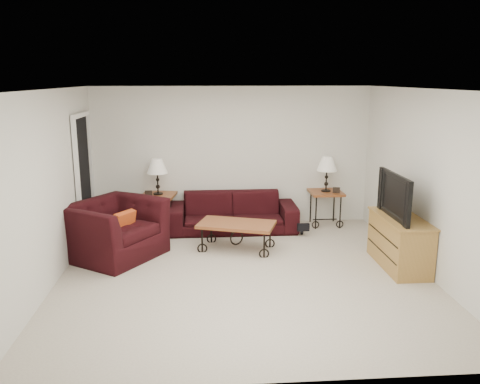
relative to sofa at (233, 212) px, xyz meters
name	(u,v)px	position (x,y,z in m)	size (l,w,h in m)	color
ground	(244,274)	(0.03, -2.02, -0.33)	(5.00, 5.00, 0.00)	beige
wall_back	(232,156)	(0.03, 0.48, 0.92)	(5.00, 0.02, 2.50)	silver
wall_front	(269,250)	(0.03, -4.52, 0.92)	(5.00, 0.02, 2.50)	silver
wall_left	(50,189)	(-2.47, -2.02, 0.92)	(0.02, 5.00, 2.50)	silver
wall_right	(427,183)	(2.53, -2.02, 0.92)	(0.02, 5.00, 2.50)	silver
ceiling	(244,89)	(0.03, -2.02, 2.17)	(5.00, 5.00, 0.00)	white
doorway	(84,180)	(-2.44, -0.37, 0.69)	(0.08, 0.94, 2.04)	black
sofa	(233,212)	(0.00, 0.00, 0.00)	(2.24, 0.88, 0.65)	black
side_table_left	(159,212)	(-1.31, 0.18, -0.01)	(0.58, 0.58, 0.63)	brown
side_table_right	(325,208)	(1.71, 0.18, -0.01)	(0.58, 0.58, 0.63)	brown
lamp_left	(157,177)	(-1.31, 0.18, 0.62)	(0.36, 0.36, 0.63)	black
lamp_right	(327,174)	(1.71, 0.18, 0.62)	(0.36, 0.36, 0.63)	black
photo_frame_left	(149,193)	(-1.46, 0.03, 0.36)	(0.13, 0.02, 0.11)	black
photo_frame_right	(336,190)	(1.86, 0.03, 0.36)	(0.13, 0.02, 0.11)	black
coffee_table	(237,236)	(0.00, -1.02, -0.11)	(1.16, 0.63, 0.44)	brown
armchair	(115,230)	(-1.84, -1.19, 0.10)	(1.30, 1.14, 0.85)	black
throw_pillow	(124,224)	(-1.69, -1.24, 0.19)	(0.38, 0.10, 0.38)	#C45419
tv_stand	(399,242)	(2.26, -1.90, 0.04)	(0.51, 1.22, 0.73)	#A97B3F
television	(402,196)	(2.24, -1.90, 0.72)	(1.09, 0.14, 0.63)	black
backpack	(302,223)	(1.17, -0.36, -0.12)	(0.32, 0.24, 0.41)	black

